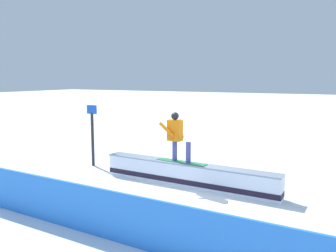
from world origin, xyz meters
TOP-DOWN VIEW (x-y plane):
  - ground_plane at (0.00, 0.00)m, footprint 120.00×120.00m
  - grind_box at (0.00, 0.00)m, footprint 5.31×0.71m
  - snowboarder at (0.35, -0.03)m, footprint 1.56×0.45m
  - safety_fence at (0.00, 3.72)m, footprint 11.57×0.59m
  - trail_marker at (3.85, -0.56)m, footprint 0.40×0.10m

SIDE VIEW (x-z plane):
  - ground_plane at x=0.00m, z-range 0.00..0.00m
  - grind_box at x=0.00m, z-range -0.03..0.63m
  - safety_fence at x=0.00m, z-range 0.00..0.97m
  - trail_marker at x=3.85m, z-range 0.07..2.19m
  - snowboarder at x=0.35m, z-range 0.71..2.13m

